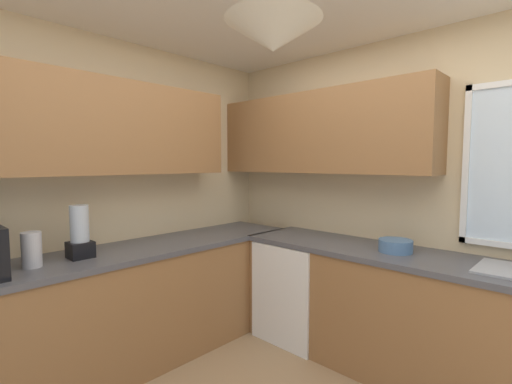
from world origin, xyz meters
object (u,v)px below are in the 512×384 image
kettle (32,250)px  blender_appliance (80,234)px  bowl (396,246)px  dishwasher (300,288)px

kettle → blender_appliance: 0.30m
bowl → blender_appliance: (-1.49, -1.63, 0.12)m
kettle → dishwasher: bearing=71.4°
blender_appliance → bowl: bearing=47.6°
kettle → blender_appliance: (-0.02, 0.29, 0.05)m
kettle → blender_appliance: blender_appliance is taller
bowl → kettle: bearing=-127.3°
dishwasher → bowl: size_ratio=3.58×
dishwasher → bowl: 0.98m
bowl → blender_appliance: size_ratio=0.66×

